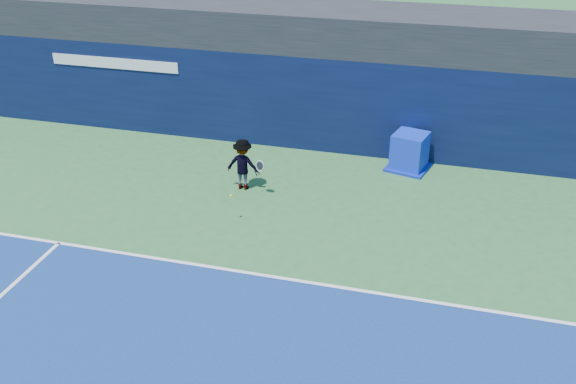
% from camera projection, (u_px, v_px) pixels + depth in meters
% --- Properties ---
extents(ground, '(80.00, 80.00, 0.00)m').
position_uv_depth(ground, '(206.00, 365.00, 11.85)').
color(ground, '#2D6432').
rests_on(ground, ground).
extents(baseline, '(24.00, 0.10, 0.01)m').
position_uv_depth(baseline, '(255.00, 274.00, 14.41)').
color(baseline, white).
rests_on(baseline, ground).
extents(stadium_band, '(36.00, 3.00, 1.20)m').
position_uv_depth(stadium_band, '(335.00, 27.00, 20.01)').
color(stadium_band, black).
rests_on(stadium_band, back_wall_assembly).
extents(back_wall_assembly, '(36.00, 1.03, 3.00)m').
position_uv_depth(back_wall_assembly, '(326.00, 102.00, 20.13)').
color(back_wall_assembly, '#091132').
rests_on(back_wall_assembly, ground).
extents(equipment_cart, '(1.42, 1.42, 1.12)m').
position_uv_depth(equipment_cart, '(409.00, 153.00, 19.08)').
color(equipment_cart, '#0D26C0').
rests_on(equipment_cart, ground).
extents(tennis_player, '(1.20, 0.65, 1.47)m').
position_uv_depth(tennis_player, '(243.00, 164.00, 17.83)').
color(tennis_player, white).
rests_on(tennis_player, ground).
extents(tennis_ball, '(0.08, 0.08, 0.08)m').
position_uv_depth(tennis_ball, '(231.00, 196.00, 16.20)').
color(tennis_ball, yellow).
rests_on(tennis_ball, ground).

